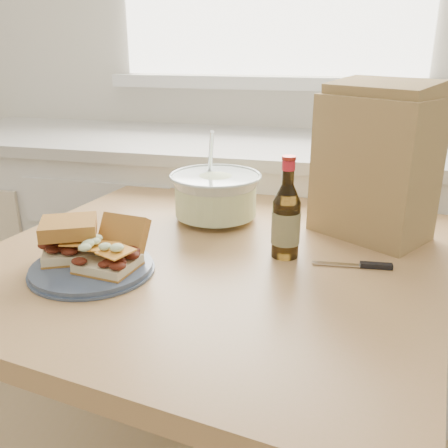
% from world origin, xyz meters
% --- Properties ---
extents(wall_back, '(4.00, 0.02, 2.70)m').
position_xyz_m(wall_back, '(0.00, 2.00, 1.35)').
color(wall_back, silver).
rests_on(wall_back, ground).
extents(cabinet_run, '(2.50, 0.64, 0.94)m').
position_xyz_m(cabinet_run, '(-0.00, 1.70, 0.47)').
color(cabinet_run, white).
rests_on(cabinet_run, ground).
extents(dining_table, '(1.14, 1.14, 0.83)m').
position_xyz_m(dining_table, '(0.05, 0.92, 0.71)').
color(dining_table, '#AF7C52').
rests_on(dining_table, ground).
extents(plate, '(0.25, 0.25, 0.02)m').
position_xyz_m(plate, '(-0.17, 0.76, 0.83)').
color(plate, '#3C4A61').
rests_on(plate, dining_table).
extents(sandwich_left, '(0.15, 0.14, 0.08)m').
position_xyz_m(sandwich_left, '(-0.23, 0.79, 0.89)').
color(sandwich_left, beige).
rests_on(sandwich_left, plate).
extents(sandwich_right, '(0.12, 0.17, 0.09)m').
position_xyz_m(sandwich_right, '(-0.13, 0.78, 0.87)').
color(sandwich_right, beige).
rests_on(sandwich_right, plate).
extents(coleslaw_bowl, '(0.24, 0.24, 0.24)m').
position_xyz_m(coleslaw_bowl, '(-0.00, 1.14, 0.89)').
color(coleslaw_bowl, silver).
rests_on(coleslaw_bowl, dining_table).
extents(beer_bottle, '(0.06, 0.06, 0.23)m').
position_xyz_m(beer_bottle, '(0.21, 0.94, 0.91)').
color(beer_bottle, black).
rests_on(beer_bottle, dining_table).
extents(knife, '(0.17, 0.03, 0.01)m').
position_xyz_m(knife, '(0.38, 0.92, 0.83)').
color(knife, silver).
rests_on(knife, dining_table).
extents(paper_bag, '(0.31, 0.28, 0.34)m').
position_xyz_m(paper_bag, '(0.39, 1.13, 0.99)').
color(paper_bag, '#9F7F4D').
rests_on(paper_bag, dining_table).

